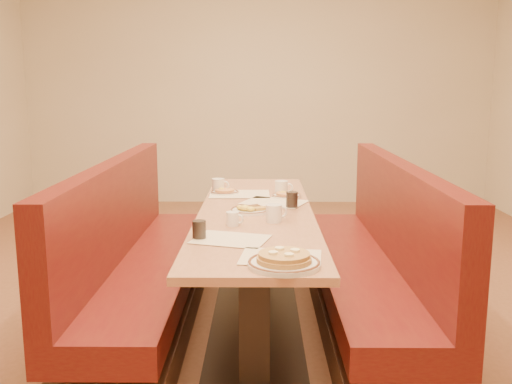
{
  "coord_description": "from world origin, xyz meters",
  "views": [
    {
      "loc": [
        0.03,
        -3.44,
        1.51
      ],
      "look_at": [
        0.0,
        0.11,
        0.85
      ],
      "focal_mm": 40.0,
      "sensor_mm": 36.0,
      "label": 1
    }
  ],
  "objects_px": {
    "coffee_mug_c": "(282,187)",
    "soda_tumbler_mid": "(292,200)",
    "booth_left": "(140,271)",
    "booth_right": "(372,272)",
    "pancake_plate": "(284,261)",
    "coffee_mug_a": "(274,213)",
    "diner_table": "(256,269)",
    "eggs_plate": "(250,210)",
    "coffee_mug_b": "(233,219)",
    "soda_tumbler_near": "(199,230)",
    "coffee_mug_d": "(219,185)"
  },
  "relations": [
    {
      "from": "booth_right",
      "to": "booth_left",
      "type": "bearing_deg",
      "value": 180.0
    },
    {
      "from": "coffee_mug_d",
      "to": "coffee_mug_c",
      "type": "bearing_deg",
      "value": -1.74
    },
    {
      "from": "booth_left",
      "to": "soda_tumbler_near",
      "type": "distance_m",
      "value": 0.91
    },
    {
      "from": "diner_table",
      "to": "soda_tumbler_near",
      "type": "bearing_deg",
      "value": -113.06
    },
    {
      "from": "coffee_mug_b",
      "to": "coffee_mug_d",
      "type": "xyz_separation_m",
      "value": [
        -0.15,
        1.03,
        0.01
      ]
    },
    {
      "from": "coffee_mug_d",
      "to": "soda_tumbler_mid",
      "type": "bearing_deg",
      "value": -37.17
    },
    {
      "from": "diner_table",
      "to": "eggs_plate",
      "type": "relative_size",
      "value": 10.23
    },
    {
      "from": "booth_right",
      "to": "coffee_mug_d",
      "type": "relative_size",
      "value": 19.3
    },
    {
      "from": "soda_tumbler_mid",
      "to": "diner_table",
      "type": "bearing_deg",
      "value": -155.43
    },
    {
      "from": "booth_left",
      "to": "coffee_mug_c",
      "type": "height_order",
      "value": "booth_left"
    },
    {
      "from": "eggs_plate",
      "to": "coffee_mug_b",
      "type": "xyz_separation_m",
      "value": [
        -0.09,
        -0.35,
        0.03
      ]
    },
    {
      "from": "pancake_plate",
      "to": "coffee_mug_b",
      "type": "relative_size",
      "value": 3.13
    },
    {
      "from": "diner_table",
      "to": "coffee_mug_b",
      "type": "height_order",
      "value": "coffee_mug_b"
    },
    {
      "from": "coffee_mug_b",
      "to": "coffee_mug_c",
      "type": "bearing_deg",
      "value": 91.14
    },
    {
      "from": "diner_table",
      "to": "coffee_mug_d",
      "type": "bearing_deg",
      "value": 112.88
    },
    {
      "from": "diner_table",
      "to": "soda_tumbler_near",
      "type": "relative_size",
      "value": 26.16
    },
    {
      "from": "eggs_plate",
      "to": "coffee_mug_b",
      "type": "bearing_deg",
      "value": -103.78
    },
    {
      "from": "coffee_mug_c",
      "to": "soda_tumbler_near",
      "type": "relative_size",
      "value": 1.37
    },
    {
      "from": "booth_left",
      "to": "booth_right",
      "type": "distance_m",
      "value": 1.46
    },
    {
      "from": "eggs_plate",
      "to": "coffee_mug_d",
      "type": "xyz_separation_m",
      "value": [
        -0.24,
        0.68,
        0.04
      ]
    },
    {
      "from": "coffee_mug_b",
      "to": "soda_tumbler_mid",
      "type": "xyz_separation_m",
      "value": [
        0.35,
        0.48,
        0.01
      ]
    },
    {
      "from": "pancake_plate",
      "to": "soda_tumbler_mid",
      "type": "xyz_separation_m",
      "value": [
        0.1,
        1.2,
        0.03
      ]
    },
    {
      "from": "diner_table",
      "to": "coffee_mug_b",
      "type": "relative_size",
      "value": 24.84
    },
    {
      "from": "coffee_mug_d",
      "to": "soda_tumbler_near",
      "type": "xyz_separation_m",
      "value": [
        -0.0,
        -1.31,
        -0.0
      ]
    },
    {
      "from": "pancake_plate",
      "to": "coffee_mug_a",
      "type": "xyz_separation_m",
      "value": [
        -0.02,
        0.82,
        0.03
      ]
    },
    {
      "from": "diner_table",
      "to": "booth_right",
      "type": "xyz_separation_m",
      "value": [
        0.73,
        0.0,
        -0.01
      ]
    },
    {
      "from": "pancake_plate",
      "to": "soda_tumbler_near",
      "type": "xyz_separation_m",
      "value": [
        -0.41,
        0.44,
        0.02
      ]
    },
    {
      "from": "coffee_mug_b",
      "to": "diner_table",
      "type": "bearing_deg",
      "value": 91.08
    },
    {
      "from": "booth_right",
      "to": "coffee_mug_d",
      "type": "distance_m",
      "value": 1.28
    },
    {
      "from": "eggs_plate",
      "to": "soda_tumbler_near",
      "type": "relative_size",
      "value": 2.56
    },
    {
      "from": "booth_right",
      "to": "coffee_mug_b",
      "type": "bearing_deg",
      "value": -156.39
    },
    {
      "from": "booth_right",
      "to": "coffee_mug_b",
      "type": "height_order",
      "value": "booth_right"
    },
    {
      "from": "booth_right",
      "to": "coffee_mug_c",
      "type": "bearing_deg",
      "value": 134.71
    },
    {
      "from": "coffee_mug_c",
      "to": "soda_tumbler_mid",
      "type": "height_order",
      "value": "soda_tumbler_mid"
    },
    {
      "from": "booth_left",
      "to": "booth_right",
      "type": "relative_size",
      "value": 1.0
    },
    {
      "from": "booth_right",
      "to": "coffee_mug_d",
      "type": "height_order",
      "value": "booth_right"
    },
    {
      "from": "diner_table",
      "to": "booth_right",
      "type": "height_order",
      "value": "booth_right"
    },
    {
      "from": "coffee_mug_d",
      "to": "soda_tumbler_near",
      "type": "relative_size",
      "value": 1.36
    },
    {
      "from": "diner_table",
      "to": "soda_tumbler_mid",
      "type": "xyz_separation_m",
      "value": [
        0.23,
        0.1,
        0.43
      ]
    },
    {
      "from": "soda_tumbler_near",
      "to": "booth_right",
      "type": "bearing_deg",
      "value": 33.02
    },
    {
      "from": "eggs_plate",
      "to": "soda_tumbler_mid",
      "type": "xyz_separation_m",
      "value": [
        0.26,
        0.13,
        0.04
      ]
    },
    {
      "from": "booth_right",
      "to": "soda_tumbler_near",
      "type": "bearing_deg",
      "value": -146.98
    },
    {
      "from": "soda_tumbler_near",
      "to": "coffee_mug_c",
      "type": "bearing_deg",
      "value": 69.19
    },
    {
      "from": "booth_right",
      "to": "soda_tumbler_mid",
      "type": "xyz_separation_m",
      "value": [
        -0.5,
        0.1,
        0.44
      ]
    },
    {
      "from": "coffee_mug_a",
      "to": "coffee_mug_c",
      "type": "distance_m",
      "value": 0.84
    },
    {
      "from": "coffee_mug_b",
      "to": "soda_tumbler_near",
      "type": "distance_m",
      "value": 0.32
    },
    {
      "from": "coffee_mug_b",
      "to": "soda_tumbler_near",
      "type": "relative_size",
      "value": 1.05
    },
    {
      "from": "booth_left",
      "to": "eggs_plate",
      "type": "relative_size",
      "value": 10.23
    },
    {
      "from": "pancake_plate",
      "to": "eggs_plate",
      "type": "bearing_deg",
      "value": 98.83
    },
    {
      "from": "diner_table",
      "to": "coffee_mug_b",
      "type": "xyz_separation_m",
      "value": [
        -0.12,
        -0.37,
        0.42
      ]
    }
  ]
}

